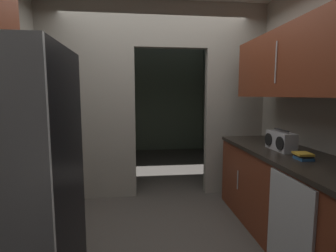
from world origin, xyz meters
name	(u,v)px	position (x,y,z in m)	size (l,w,h in m)	color
ground	(166,245)	(0.00, 0.00, 0.00)	(20.00, 20.00, 0.00)	#47423D
kitchen_partition	(151,94)	(-0.07, 1.29, 1.45)	(3.11, 0.12, 2.70)	#9E998C
adjoining_room_shell	(150,99)	(0.00, 3.35, 1.35)	(3.11, 3.13, 2.70)	slate
refrigerator	(8,180)	(-1.11, -0.54, 0.88)	(0.80, 0.80, 1.75)	black
lower_cabinet_run	(286,195)	(1.21, 0.00, 0.44)	(0.68, 2.02, 0.88)	maroon
dishwasher	(289,230)	(0.89, -0.57, 0.41)	(0.02, 0.56, 0.82)	#B7BABC
upper_cabinet_counterside	(294,63)	(1.21, 0.00, 1.74)	(0.36, 1.82, 0.64)	maroon
boombox	(281,141)	(1.18, 0.10, 0.97)	(0.15, 0.36, 0.21)	#B2B2B7
book_stack	(303,156)	(1.17, -0.29, 0.91)	(0.14, 0.16, 0.06)	#2D609E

